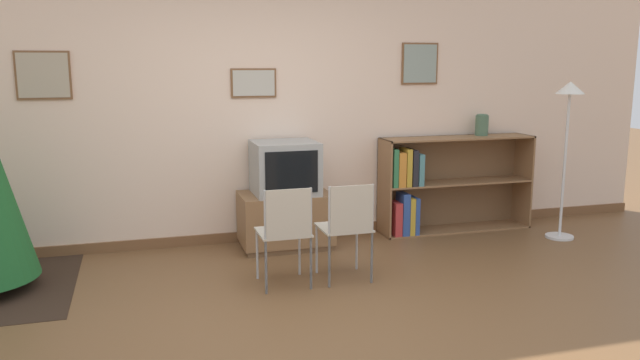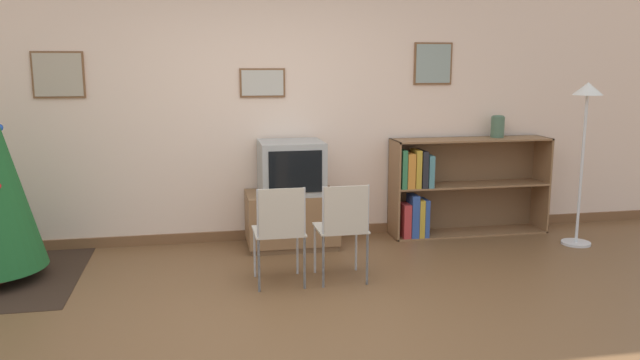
{
  "view_description": "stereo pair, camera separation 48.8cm",
  "coord_description": "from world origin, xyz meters",
  "px_view_note": "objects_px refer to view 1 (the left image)",
  "views": [
    {
      "loc": [
        -1.09,
        -3.82,
        1.76
      ],
      "look_at": [
        0.39,
        1.21,
        0.78
      ],
      "focal_mm": 35.0,
      "sensor_mm": 36.0,
      "label": 1
    },
    {
      "loc": [
        -0.62,
        -3.93,
        1.76
      ],
      "look_at": [
        0.39,
        1.21,
        0.78
      ],
      "focal_mm": 35.0,
      "sensor_mm": 36.0,
      "label": 2
    }
  ],
  "objects_px": {
    "bookshelf": "(433,185)",
    "standing_lamp": "(568,119)",
    "vase": "(482,125)",
    "television": "(285,168)",
    "folding_chair_right": "(347,225)",
    "folding_chair_left": "(286,230)",
    "tv_console": "(285,220)"
  },
  "relations": [
    {
      "from": "folding_chair_left",
      "to": "tv_console",
      "type": "bearing_deg",
      "value": 76.86
    },
    {
      "from": "bookshelf",
      "to": "standing_lamp",
      "type": "distance_m",
      "value": 1.48
    },
    {
      "from": "standing_lamp",
      "to": "folding_chair_left",
      "type": "bearing_deg",
      "value": -168.66
    },
    {
      "from": "tv_console",
      "to": "television",
      "type": "bearing_deg",
      "value": -90.0
    },
    {
      "from": "television",
      "to": "vase",
      "type": "distance_m",
      "value": 2.23
    },
    {
      "from": "television",
      "to": "bookshelf",
      "type": "relative_size",
      "value": 0.36
    },
    {
      "from": "television",
      "to": "bookshelf",
      "type": "distance_m",
      "value": 1.65
    },
    {
      "from": "tv_console",
      "to": "vase",
      "type": "bearing_deg",
      "value": 4.21
    },
    {
      "from": "television",
      "to": "folding_chair_right",
      "type": "height_order",
      "value": "television"
    },
    {
      "from": "folding_chair_right",
      "to": "vase",
      "type": "relative_size",
      "value": 3.61
    },
    {
      "from": "tv_console",
      "to": "folding_chair_right",
      "type": "relative_size",
      "value": 1.06
    },
    {
      "from": "standing_lamp",
      "to": "tv_console",
      "type": "bearing_deg",
      "value": 169.97
    },
    {
      "from": "vase",
      "to": "standing_lamp",
      "type": "relative_size",
      "value": 0.14
    },
    {
      "from": "television",
      "to": "standing_lamp",
      "type": "xyz_separation_m",
      "value": [
        2.76,
        -0.49,
        0.44
      ]
    },
    {
      "from": "bookshelf",
      "to": "standing_lamp",
      "type": "relative_size",
      "value": 1.04
    },
    {
      "from": "folding_chair_right",
      "to": "folding_chair_left",
      "type": "bearing_deg",
      "value": 180.0
    },
    {
      "from": "folding_chair_left",
      "to": "vase",
      "type": "bearing_deg",
      "value": 27.13
    },
    {
      "from": "tv_console",
      "to": "bookshelf",
      "type": "xyz_separation_m",
      "value": [
        1.63,
        0.12,
        0.23
      ]
    },
    {
      "from": "tv_console",
      "to": "folding_chair_left",
      "type": "relative_size",
      "value": 1.06
    },
    {
      "from": "folding_chair_right",
      "to": "vase",
      "type": "distance_m",
      "value": 2.4
    },
    {
      "from": "bookshelf",
      "to": "standing_lamp",
      "type": "bearing_deg",
      "value": -27.98
    },
    {
      "from": "tv_console",
      "to": "standing_lamp",
      "type": "height_order",
      "value": "standing_lamp"
    },
    {
      "from": "vase",
      "to": "standing_lamp",
      "type": "bearing_deg",
      "value": -48.87
    },
    {
      "from": "tv_console",
      "to": "bookshelf",
      "type": "distance_m",
      "value": 1.65
    },
    {
      "from": "television",
      "to": "standing_lamp",
      "type": "bearing_deg",
      "value": -9.98
    },
    {
      "from": "television",
      "to": "folding_chair_left",
      "type": "height_order",
      "value": "television"
    },
    {
      "from": "bookshelf",
      "to": "television",
      "type": "bearing_deg",
      "value": -175.82
    },
    {
      "from": "folding_chair_right",
      "to": "vase",
      "type": "height_order",
      "value": "vase"
    },
    {
      "from": "folding_chair_left",
      "to": "standing_lamp",
      "type": "relative_size",
      "value": 0.52
    },
    {
      "from": "television",
      "to": "tv_console",
      "type": "bearing_deg",
      "value": 90.0
    },
    {
      "from": "television",
      "to": "vase",
      "type": "height_order",
      "value": "vase"
    },
    {
      "from": "folding_chair_left",
      "to": "bookshelf",
      "type": "distance_m",
      "value": 2.24
    }
  ]
}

